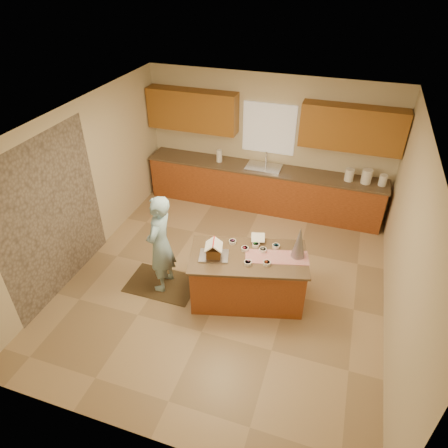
{
  "coord_description": "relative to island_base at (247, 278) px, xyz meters",
  "views": [
    {
      "loc": [
        1.52,
        -4.71,
        4.57
      ],
      "look_at": [
        -0.1,
        0.2,
        1.0
      ],
      "focal_mm": 32.07,
      "sensor_mm": 36.0,
      "label": 1
    }
  ],
  "objects": [
    {
      "name": "candy_bowls",
      "position": [
        0.07,
        0.11,
        0.47
      ],
      "size": [
        0.76,
        0.62,
        0.05
      ],
      "color": "pink",
      "rests_on": "island_top"
    },
    {
      "name": "back_counter_top",
      "position": [
        -0.43,
        2.71,
        0.49
      ],
      "size": [
        4.85,
        0.63,
        0.04
      ],
      "primitive_type": "cube",
      "color": "brown",
      "rests_on": "back_counter_base"
    },
    {
      "name": "ceiling",
      "position": [
        -0.43,
        0.26,
        2.29
      ],
      "size": [
        5.5,
        5.5,
        0.0
      ],
      "primitive_type": "plane",
      "color": "silver",
      "rests_on": "floor"
    },
    {
      "name": "wall_right",
      "position": [
        2.07,
        0.26,
        0.94
      ],
      "size": [
        5.5,
        5.5,
        0.0
      ],
      "primitive_type": "plane",
      "color": "beige",
      "rests_on": "floor"
    },
    {
      "name": "wall_left",
      "position": [
        -2.93,
        0.26,
        0.94
      ],
      "size": [
        5.5,
        5.5,
        0.0
      ],
      "primitive_type": "plane",
      "color": "beige",
      "rests_on": "floor"
    },
    {
      "name": "island_base",
      "position": [
        0.0,
        0.0,
        0.0
      ],
      "size": [
        1.81,
        1.22,
        0.81
      ],
      "primitive_type": "cube",
      "rotation": [
        0.0,
        0.0,
        0.25
      ],
      "color": "#A55222",
      "rests_on": "floor"
    },
    {
      "name": "floor",
      "position": [
        -0.43,
        0.26,
        -0.41
      ],
      "size": [
        5.5,
        5.5,
        0.0
      ],
      "primitive_type": "plane",
      "color": "tan",
      "rests_on": "ground"
    },
    {
      "name": "canister_a",
      "position": [
        1.23,
        2.71,
        0.63
      ],
      "size": [
        0.17,
        0.17,
        0.23
      ],
      "primitive_type": "cylinder",
      "color": "white",
      "rests_on": "back_counter_top"
    },
    {
      "name": "upper_cabinet_left",
      "position": [
        -1.98,
        2.83,
        1.49
      ],
      "size": [
        1.85,
        0.35,
        0.8
      ],
      "primitive_type": "cube",
      "color": "#975120",
      "rests_on": "wall_back"
    },
    {
      "name": "stone_accent",
      "position": [
        -2.91,
        -0.54,
        0.84
      ],
      "size": [
        0.0,
        2.5,
        2.5
      ],
      "primitive_type": "plane",
      "rotation": [
        1.57,
        0.0,
        1.57
      ],
      "color": "gray",
      "rests_on": "wall_left"
    },
    {
      "name": "faucet",
      "position": [
        -0.43,
        2.89,
        0.65
      ],
      "size": [
        0.03,
        0.03,
        0.28
      ],
      "primitive_type": "cylinder",
      "color": "silver",
      "rests_on": "back_counter_top"
    },
    {
      "name": "window_curtain",
      "position": [
        -0.43,
        2.98,
        1.24
      ],
      "size": [
        1.05,
        0.03,
        1.0
      ],
      "primitive_type": "cube",
      "color": "white",
      "rests_on": "wall_back"
    },
    {
      "name": "baking_tray",
      "position": [
        -0.48,
        -0.17,
        0.45
      ],
      "size": [
        0.49,
        0.41,
        0.02
      ],
      "primitive_type": "cube",
      "rotation": [
        0.0,
        0.0,
        0.25
      ],
      "color": "silver",
      "rests_on": "island_top"
    },
    {
      "name": "cookbook",
      "position": [
        0.05,
        0.37,
        0.52
      ],
      "size": [
        0.24,
        0.2,
        0.09
      ],
      "primitive_type": "cube",
      "rotation": [
        -1.13,
        0.0,
        0.25
      ],
      "color": "white",
      "rests_on": "island_top"
    },
    {
      "name": "boy",
      "position": [
        -1.36,
        -0.14,
        0.44
      ],
      "size": [
        0.41,
        0.61,
        1.66
      ],
      "primitive_type": "imported",
      "rotation": [
        0.0,
        0.0,
        -1.55
      ],
      "color": "#8EB8C9",
      "rests_on": "rug"
    },
    {
      "name": "upper_cabinet_right",
      "position": [
        1.12,
        2.83,
        1.49
      ],
      "size": [
        1.85,
        0.35,
        0.8
      ],
      "primitive_type": "cube",
      "color": "#975120",
      "rests_on": "wall_back"
    },
    {
      "name": "canister_c",
      "position": [
        1.84,
        2.71,
        0.62
      ],
      "size": [
        0.15,
        0.15,
        0.21
      ],
      "primitive_type": "cylinder",
      "color": "white",
      "rests_on": "back_counter_top"
    },
    {
      "name": "wall_back",
      "position": [
        -0.43,
        3.01,
        0.94
      ],
      "size": [
        5.5,
        5.5,
        0.0
      ],
      "primitive_type": "plane",
      "color": "beige",
      "rests_on": "floor"
    },
    {
      "name": "island_top",
      "position": [
        -0.0,
        0.0,
        0.42
      ],
      "size": [
        1.9,
        1.31,
        0.04
      ],
      "primitive_type": "cube",
      "rotation": [
        0.0,
        0.0,
        0.25
      ],
      "color": "brown",
      "rests_on": "island_base"
    },
    {
      "name": "table_runner",
      "position": [
        0.4,
        0.1,
        0.44
      ],
      "size": [
        0.97,
        0.55,
        0.01
      ],
      "primitive_type": "cube",
      "rotation": [
        0.0,
        0.0,
        0.25
      ],
      "color": "#9E0B14",
      "rests_on": "island_top"
    },
    {
      "name": "canister_b",
      "position": [
        1.54,
        2.71,
        0.65
      ],
      "size": [
        0.19,
        0.19,
        0.28
      ],
      "primitive_type": "cylinder",
      "color": "white",
      "rests_on": "back_counter_top"
    },
    {
      "name": "paper_towel",
      "position": [
        -1.38,
        2.71,
        0.64
      ],
      "size": [
        0.12,
        0.12,
        0.25
      ],
      "primitive_type": "cylinder",
      "color": "white",
      "rests_on": "back_counter_top"
    },
    {
      "name": "gingerbread_house",
      "position": [
        -0.48,
        -0.17,
        0.56
      ],
      "size": [
        0.31,
        0.31,
        0.26
      ],
      "color": "#583517",
      "rests_on": "baking_tray"
    },
    {
      "name": "tinsel_tree",
      "position": [
        0.68,
        0.22,
        0.7
      ],
      "size": [
        0.25,
        0.25,
        0.51
      ],
      "primitive_type": "cone",
      "rotation": [
        0.0,
        0.0,
        0.25
      ],
      "color": "#B1B2BE",
      "rests_on": "island_top"
    },
    {
      "name": "sink",
      "position": [
        -0.43,
        2.71,
        0.48
      ],
      "size": [
        0.7,
        0.45,
        0.12
      ],
      "primitive_type": "cube",
      "color": "silver",
      "rests_on": "back_counter_top"
    },
    {
      "name": "rug",
      "position": [
        -1.41,
        -0.14,
        -0.4
      ],
      "size": [
        1.12,
        0.73,
        0.01
      ],
      "primitive_type": "cube",
      "color": "black",
      "rests_on": "floor"
    },
    {
      "name": "wall_front",
      "position": [
        -0.43,
        -2.49,
        0.94
      ],
      "size": [
        5.5,
        5.5,
        0.0
      ],
      "primitive_type": "plane",
      "color": "beige",
      "rests_on": "floor"
    },
    {
      "name": "back_counter_base",
      "position": [
        -0.43,
        2.71,
        0.03
      ],
      "size": [
        4.8,
        0.6,
        0.88
      ],
      "primitive_type": "cube",
      "color": "#A55222",
      "rests_on": "floor"
    }
  ]
}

